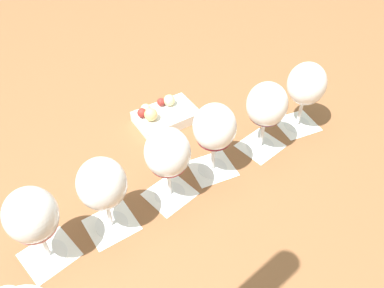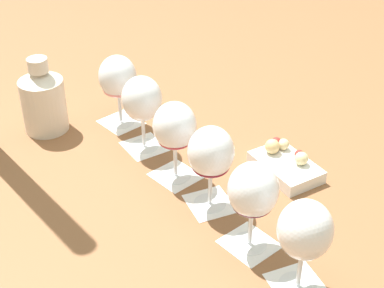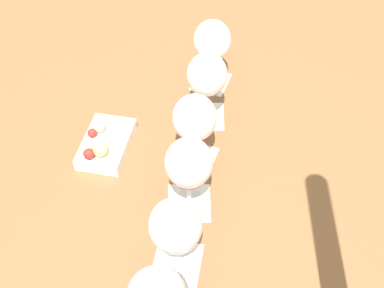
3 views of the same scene
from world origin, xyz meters
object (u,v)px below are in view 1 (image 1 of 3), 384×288
(wine_glass_1, at_px, (103,187))
(wine_glass_4, at_px, (267,107))
(wine_glass_0, at_px, (32,217))
(snack_dish, at_px, (164,115))
(wine_glass_5, at_px, (306,86))
(wine_glass_2, at_px, (168,155))
(wine_glass_3, at_px, (215,130))

(wine_glass_1, xyz_separation_m, wine_glass_4, (0.38, -0.18, 0.00))
(wine_glass_0, xyz_separation_m, snack_dish, (0.46, 0.02, -0.11))
(wine_glass_5, xyz_separation_m, snack_dish, (-0.16, 0.32, -0.11))
(wine_glass_2, distance_m, wine_glass_3, 0.13)
(wine_glass_0, bearing_deg, wine_glass_1, -28.69)
(wine_glass_0, xyz_separation_m, wine_glass_1, (0.12, -0.06, -0.00))
(wine_glass_0, distance_m, wine_glass_4, 0.55)
(wine_glass_1, relative_size, snack_dish, 0.98)
(wine_glass_1, relative_size, wine_glass_4, 1.00)
(wine_glass_4, distance_m, snack_dish, 0.29)
(wine_glass_5, bearing_deg, snack_dish, 116.65)
(wine_glass_2, bearing_deg, wine_glass_0, 152.58)
(wine_glass_5, bearing_deg, wine_glass_4, 155.91)
(wine_glass_2, bearing_deg, wine_glass_4, -25.99)
(wine_glass_3, relative_size, snack_dish, 0.98)
(snack_dish, bearing_deg, wine_glass_1, -166.71)
(wine_glass_3, xyz_separation_m, snack_dish, (0.09, 0.19, -0.11))
(wine_glass_4, bearing_deg, snack_dish, 97.92)
(wine_glass_3, bearing_deg, snack_dish, 64.71)
(wine_glass_3, xyz_separation_m, wine_glass_4, (0.13, -0.07, -0.00))
(wine_glass_3, height_order, snack_dish, wine_glass_3)
(wine_glass_1, xyz_separation_m, wine_glass_2, (0.13, -0.06, 0.00))
(snack_dish, bearing_deg, wine_glass_4, -82.08)
(wine_glass_0, distance_m, wine_glass_1, 0.13)
(wine_glass_2, height_order, snack_dish, wine_glass_2)
(wine_glass_1, distance_m, wine_glass_2, 0.15)
(wine_glass_3, bearing_deg, wine_glass_2, 157.37)
(snack_dish, bearing_deg, wine_glass_3, -115.29)
(wine_glass_0, xyz_separation_m, wine_glass_3, (0.37, -0.18, -0.00))
(wine_glass_5, bearing_deg, wine_glass_3, 153.41)
(wine_glass_3, bearing_deg, wine_glass_4, -28.89)
(wine_glass_1, bearing_deg, snack_dish, 13.29)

